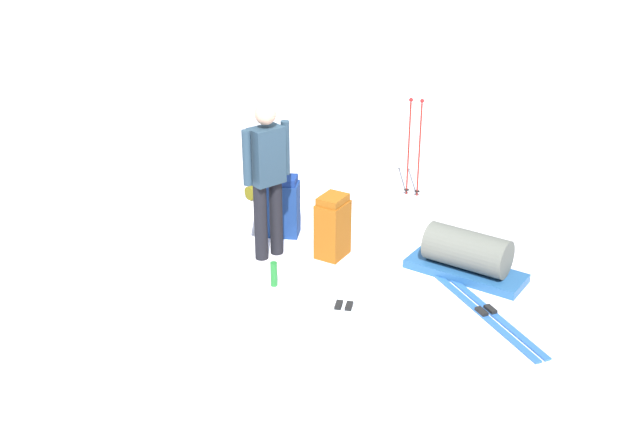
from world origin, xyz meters
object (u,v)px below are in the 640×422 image
Objects in this scene: backpack_bright at (333,227)px; ski_poles_planted_near at (414,142)px; skier_standing at (267,173)px; ski_pair_far at (344,307)px; gear_sled at (467,255)px; thermos_bottle at (274,274)px; ski_pair_near at (486,312)px; sleeping_mat_rolled at (266,188)px; backpack_large_dark at (282,206)px.

ski_poles_planted_near reaches higher than backpack_bright.
ski_poles_planted_near is (-0.39, -2.36, -0.25)m from skier_standing.
skier_standing reaches higher than ski_pair_far.
thermos_bottle is at bearing 42.90° from gear_sled.
ski_pair_far is (1.13, 0.73, -0.00)m from ski_pair_near.
sleeping_mat_rolled is (2.39, -1.68, 0.08)m from ski_pair_far.
ski_poles_planted_near is at bearing -45.65° from ski_pair_near.
ski_pair_far is 2.55× the size of backpack_bright.
gear_sled reaches higher than thermos_bottle.
skier_standing reaches higher than ski_pair_near.
sleeping_mat_rolled is at bearing -27.29° from backpack_bright.
ski_poles_planted_near reaches higher than ski_pair_near.
ski_pair_near is 1.89m from backpack_bright.
gear_sled is at bearing -161.08° from backpack_bright.
ski_pair_near is 2.24× the size of backpack_bright.
thermos_bottle is at bearing 91.32° from ski_poles_planted_near.
gear_sled is 1.98m from thermos_bottle.
backpack_bright is 0.56× the size of gear_sled.
ski_pair_near is 2.10m from thermos_bottle.
backpack_large_dark is (2.62, -0.18, 0.34)m from ski_pair_near.
sleeping_mat_rolled is (3.52, -0.96, 0.08)m from ski_pair_near.
backpack_bright is 2.00m from ski_poles_planted_near.
gear_sled is at bearing -48.43° from ski_pair_near.
skier_standing is 6.54× the size of thermos_bottle.
gear_sled is (-1.90, -0.87, -0.73)m from skier_standing.
thermos_bottle is (1.94, 0.78, 0.12)m from ski_pair_near.
ski_poles_planted_near is at bearing -88.68° from thermos_bottle.
gear_sled is at bearing 135.33° from ski_poles_planted_near.
sleeping_mat_rolled is at bearing -15.21° from ski_pair_near.
backpack_large_dark reaches higher than sleeping_mat_rolled.
ski_pair_near is at bearing 176.03° from backpack_large_dark.
sleeping_mat_rolled is (1.12, -1.26, -0.86)m from skier_standing.
sleeping_mat_rolled is (3.02, -0.39, -0.13)m from gear_sled.
sleeping_mat_rolled is at bearing -48.56° from skier_standing.
ski_poles_planted_near reaches higher than backpack_large_dark.
ski_pair_far is (-1.27, 0.42, -0.94)m from skier_standing.
ski_pair_far is 1.45m from gear_sled.
gear_sled reaches higher than sleeping_mat_rolled.
skier_standing is 1.89m from sleeping_mat_rolled.
backpack_large_dark is at bearing 139.33° from sleeping_mat_rolled.
thermos_bottle is (0.09, 0.88, -0.21)m from backpack_bright.
skier_standing reaches higher than gear_sled.
gear_sled is (-1.36, -0.46, -0.12)m from backpack_bright.
ski_poles_planted_near is (0.16, -1.96, 0.37)m from backpack_bright.
sleeping_mat_rolled is 2.34m from thermos_bottle.
skier_standing reaches higher than thermos_bottle.
ski_poles_planted_near is at bearing -72.43° from ski_pair_far.
ski_pair_far is 1.44× the size of gear_sled.
skier_standing reaches higher than sleeping_mat_rolled.
backpack_large_dark reaches higher than ski_pair_far.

